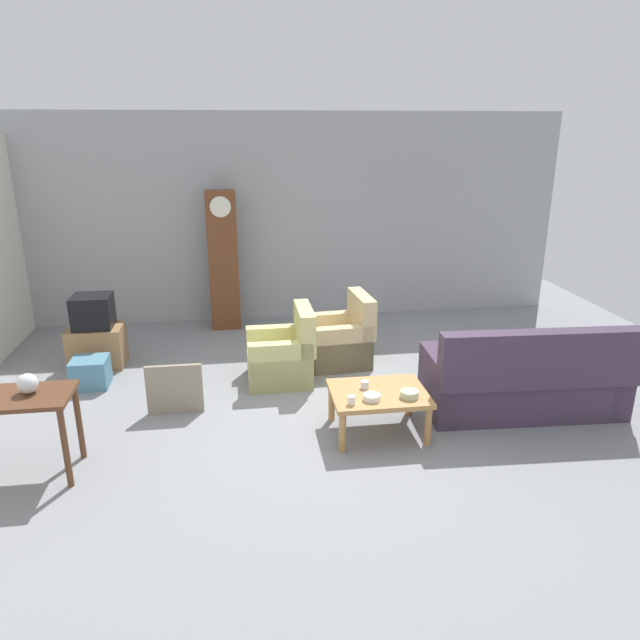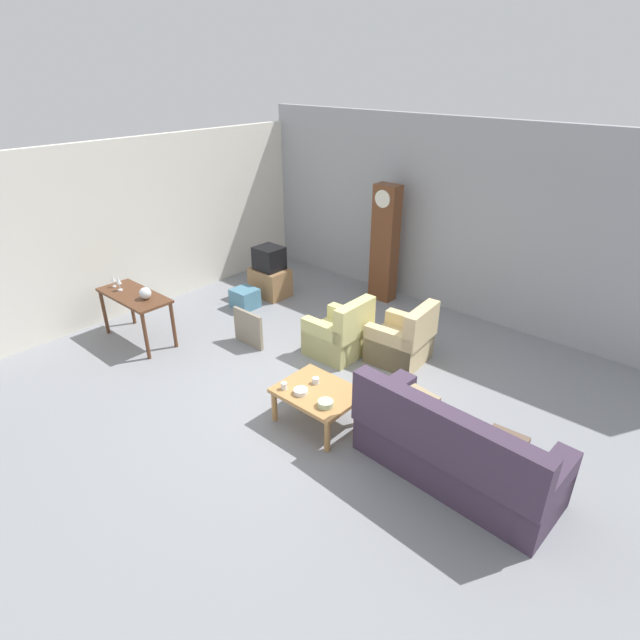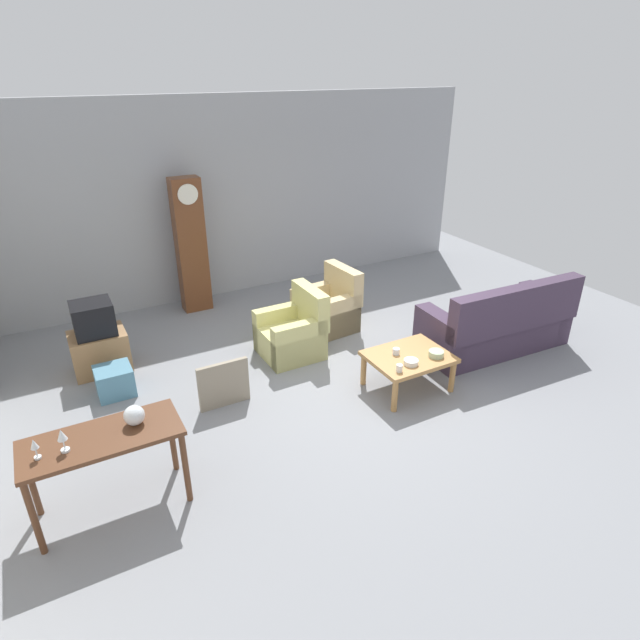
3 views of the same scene
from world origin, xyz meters
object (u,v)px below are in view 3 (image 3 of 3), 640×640
glass_dome_cloche (134,415)px  wine_glass_tall (34,446)px  tv_crt (93,318)px  cup_blue_rimmed (396,351)px  cup_white_porcelain (399,368)px  tv_stand_cabinet (100,351)px  bowl_white_stacked (411,362)px  armchair_olive_near (293,334)px  wine_glass_mid (62,437)px  coffee_table_wood (409,360)px  framed_picture_leaning (224,384)px  bowl_shallow_green (436,354)px  console_table_dark (104,447)px  storage_box_blue (115,381)px  couch_floral (497,326)px  grandfather_clock (191,246)px  armchair_olive_far (328,309)px

glass_dome_cloche → wine_glass_tall: (-0.77, -0.08, 0.03)m
tv_crt → cup_blue_rimmed: (3.08, -2.16, -0.24)m
glass_dome_cloche → cup_white_porcelain: (2.86, 0.03, -0.38)m
tv_stand_cabinet → wine_glass_tall: wine_glass_tall is taller
glass_dome_cloche → bowl_white_stacked: glass_dome_cloche is taller
armchair_olive_near → wine_glass_mid: wine_glass_mid is taller
glass_dome_cloche → bowl_white_stacked: 3.10m
coffee_table_wood → glass_dome_cloche: size_ratio=5.36×
framed_picture_leaning → cup_white_porcelain: (1.76, -0.96, 0.22)m
bowl_white_stacked → bowl_shallow_green: 0.38m
armchair_olive_near → console_table_dark: 3.18m
storage_box_blue → cup_white_porcelain: (2.83, -1.82, 0.32)m
cup_blue_rimmed → bowl_white_stacked: bearing=-87.7°
tv_crt → glass_dome_cloche: 2.53m
coffee_table_wood → wine_glass_mid: bearing=-174.3°
couch_floral → console_table_dark: couch_floral is taller
bowl_white_stacked → grandfather_clock: bearing=111.3°
storage_box_blue → wine_glass_mid: size_ratio=1.97×
wine_glass_tall → console_table_dark: bearing=5.8°
armchair_olive_near → bowl_white_stacked: bearing=-65.4°
cup_white_porcelain → storage_box_blue: bearing=147.2°
cup_blue_rimmed → wine_glass_tall: 3.88m
storage_box_blue → bowl_shallow_green: size_ratio=2.30×
framed_picture_leaning → cup_blue_rimmed: framed_picture_leaning is taller
couch_floral → grandfather_clock: grandfather_clock is taller
armchair_olive_near → grandfather_clock: grandfather_clock is taller
cup_blue_rimmed → wine_glass_mid: size_ratio=0.40×
cup_blue_rimmed → tv_crt: bearing=145.0°
coffee_table_wood → console_table_dark: bearing=-174.8°
tv_stand_cabinet → grandfather_clock: bearing=37.8°
tv_stand_cabinet → wine_glass_mid: 2.76m
console_table_dark → grandfather_clock: (1.92, 3.85, 0.39)m
coffee_table_wood → console_table_dark: size_ratio=0.74×
armchair_olive_far → framed_picture_leaning: 2.35m
couch_floral → armchair_olive_far: bearing=135.7°
armchair_olive_far → bowl_shallow_green: 2.09m
grandfather_clock → storage_box_blue: (-1.60, -1.96, -0.88)m
console_table_dark → cup_blue_rimmed: console_table_dark is taller
wine_glass_tall → cup_blue_rimmed: bearing=6.8°
armchair_olive_far → grandfather_clock: bearing=132.5°
coffee_table_wood → grandfather_clock: 3.92m
coffee_table_wood → framed_picture_leaning: size_ratio=1.60×
bowl_white_stacked → wine_glass_tall: (-3.84, -0.18, 0.42)m
coffee_table_wood → glass_dome_cloche: (-3.19, -0.28, 0.48)m
armchair_olive_near → wine_glass_mid: 3.48m
cup_blue_rimmed → storage_box_blue: bearing=153.9°
tv_crt → framed_picture_leaning: 1.96m
grandfather_clock → bowl_shallow_green: grandfather_clock is taller
coffee_table_wood → bowl_white_stacked: bearing=-121.5°
armchair_olive_near → glass_dome_cloche: glass_dome_cloche is taller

